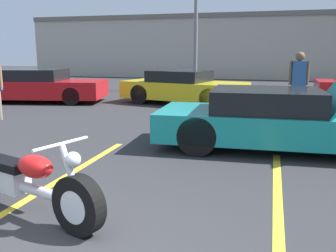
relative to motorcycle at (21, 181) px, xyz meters
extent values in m
cube|color=yellow|center=(-0.19, 0.57, -0.39)|extent=(0.12, 5.59, 0.01)
cube|color=yellow|center=(2.89, 0.57, -0.39)|extent=(0.12, 5.59, 0.01)
cube|color=#B2AD9E|center=(0.94, 24.27, 1.81)|extent=(32.00, 4.00, 4.40)
cube|color=slate|center=(0.94, 24.27, 3.86)|extent=(32.00, 4.20, 0.30)
cylinder|color=slate|center=(-0.82, 14.15, 3.68)|extent=(0.18, 0.18, 8.15)
cylinder|color=black|center=(0.91, -0.30, -0.07)|extent=(0.65, 0.35, 0.64)
cylinder|color=silver|center=(0.91, -0.30, -0.07)|extent=(0.38, 0.27, 0.35)
cylinder|color=silver|center=(0.01, -0.01, -0.06)|extent=(1.56, 0.61, 0.12)
cube|color=silver|center=(-0.13, 0.04, -0.02)|extent=(0.42, 0.34, 0.28)
ellipsoid|color=red|center=(0.28, -0.09, 0.22)|extent=(0.56, 0.42, 0.26)
cube|color=black|center=(-0.26, 0.08, 0.16)|extent=(0.79, 0.48, 0.10)
cylinder|color=silver|center=(0.82, -0.27, 0.25)|extent=(0.31, 0.16, 0.63)
cylinder|color=silver|center=(0.71, -0.23, 0.54)|extent=(0.25, 0.68, 0.04)
sphere|color=silver|center=(0.86, -0.28, 0.40)|extent=(0.16, 0.16, 0.16)
cylinder|color=silver|center=(-0.36, 0.23, -0.12)|extent=(1.20, 0.47, 0.09)
cube|color=teal|center=(2.84, 3.83, 0.08)|extent=(4.55, 2.05, 0.54)
cube|color=black|center=(2.66, 3.82, 0.56)|extent=(2.08, 1.75, 0.42)
cylinder|color=black|center=(1.49, 2.95, -0.03)|extent=(0.73, 0.25, 0.72)
cylinder|color=black|center=(1.41, 4.58, -0.03)|extent=(0.73, 0.25, 0.72)
cube|color=red|center=(-5.60, 8.65, 0.10)|extent=(5.04, 2.80, 0.63)
cube|color=black|center=(-5.79, 8.62, 0.62)|extent=(2.44, 2.10, 0.41)
cylinder|color=black|center=(-3.99, 8.12, -0.07)|extent=(0.66, 0.34, 0.63)
cylinder|color=black|center=(-4.32, 9.77, -0.07)|extent=(0.66, 0.34, 0.63)
cylinder|color=black|center=(-7.21, 9.19, -0.07)|extent=(0.66, 0.34, 0.63)
cube|color=yellow|center=(-0.29, 9.55, 0.11)|extent=(4.65, 2.78, 0.61)
cube|color=black|center=(-0.46, 9.59, 0.61)|extent=(2.28, 2.06, 0.39)
cylinder|color=black|center=(0.83, 8.45, -0.04)|extent=(0.73, 0.37, 0.70)
cylinder|color=black|center=(1.20, 10.04, -0.04)|extent=(0.73, 0.37, 0.70)
cylinder|color=black|center=(-1.79, 9.07, -0.04)|extent=(0.73, 0.37, 0.70)
cylinder|color=black|center=(-1.42, 10.65, -0.04)|extent=(0.73, 0.37, 0.70)
cylinder|color=#9E704C|center=(-4.34, 5.07, 0.79)|extent=(0.08, 0.08, 0.58)
cylinder|color=brown|center=(3.33, 7.23, 0.06)|extent=(0.12, 0.12, 0.90)
cylinder|color=brown|center=(3.53, 7.23, 0.06)|extent=(0.12, 0.12, 0.90)
cube|color=#335B93|center=(3.43, 7.23, 0.86)|extent=(0.36, 0.20, 0.71)
cylinder|color=brown|center=(3.21, 7.23, 0.90)|extent=(0.08, 0.08, 0.64)
cylinder|color=brown|center=(3.65, 7.23, 0.90)|extent=(0.08, 0.08, 0.64)
sphere|color=brown|center=(3.43, 7.23, 1.34)|extent=(0.24, 0.24, 0.24)
camera|label=1|loc=(2.74, -3.50, 1.47)|focal=40.00mm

